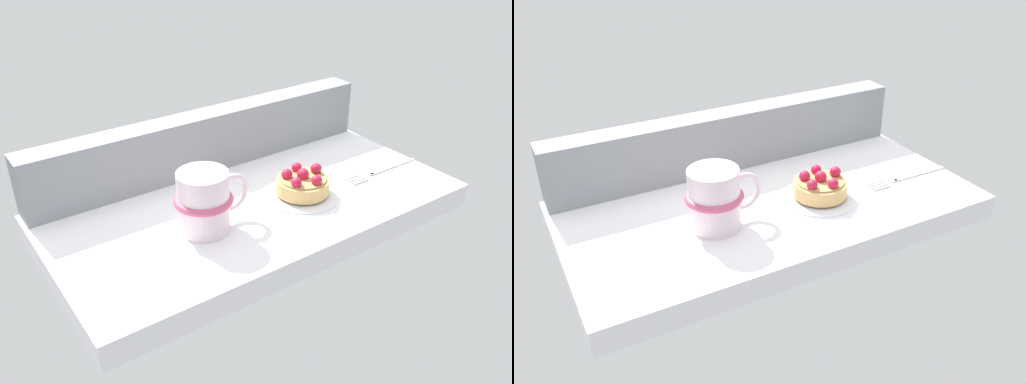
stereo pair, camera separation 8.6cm
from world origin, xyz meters
TOP-DOWN VIEW (x-y plane):
  - ground_plane at (0.00, 0.00)cm, footprint 67.47×34.94cm
  - window_rail_back at (0.00, 14.85)cm, footprint 66.12×5.24cm
  - dessert_plate at (7.52, -3.68)cm, footprint 12.62×12.62cm
  - raspberry_tart at (7.52, -3.68)cm, footprint 8.93×8.93cm
  - coffee_mug at (-10.89, -3.24)cm, footprint 12.46×8.94cm
  - dessert_fork at (25.09, -5.10)cm, footprint 16.58×2.46cm

SIDE VIEW (x-z plane):
  - ground_plane at x=0.00cm, z-range -4.05..0.00cm
  - dessert_fork at x=25.09cm, z-range 0.00..0.60cm
  - dessert_plate at x=7.52cm, z-range -0.03..0.76cm
  - raspberry_tart at x=7.52cm, z-range 0.26..4.50cm
  - coffee_mug at x=-10.89cm, z-range 0.05..9.67cm
  - window_rail_back at x=0.00cm, z-range 0.00..10.59cm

